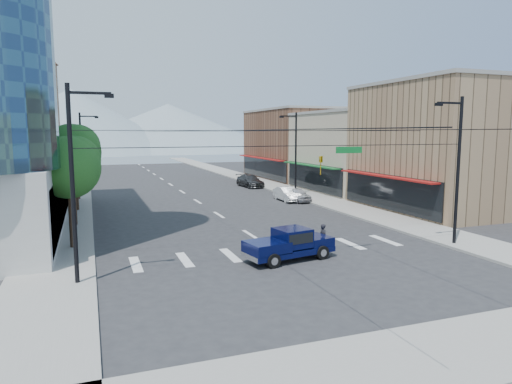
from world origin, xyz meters
TOP-DOWN VIEW (x-y plane):
  - ground at (0.00, 0.00)m, footprint 160.00×160.00m
  - sidewalk_left at (-12.00, 40.00)m, footprint 4.00×120.00m
  - sidewalk_right at (12.00, 40.00)m, footprint 4.00×120.00m
  - sidewalk_cross at (0.00, -12.00)m, footprint 28.00×4.00m
  - shop_near at (20.00, 10.00)m, footprint 12.00×14.00m
  - shop_mid at (20.00, 24.00)m, footprint 12.00×14.00m
  - shop_far at (20.00, 40.00)m, footprint 12.00×18.00m
  - clock_tower at (-16.50, 62.00)m, footprint 4.80×4.80m
  - mountain_left at (-15.00, 150.00)m, footprint 80.00×80.00m
  - mountain_right at (20.00, 160.00)m, footprint 90.00×90.00m
  - tree_near at (-11.07, 6.10)m, footprint 3.65×3.64m
  - tree_midnear at (-11.07, 13.10)m, footprint 4.09×4.09m
  - tree_midfar at (-11.07, 20.10)m, footprint 3.65×3.64m
  - tree_far at (-11.07, 27.10)m, footprint 4.09×4.09m
  - signal_rig at (0.19, -1.00)m, footprint 21.80×0.20m
  - lamp_pole_nw at (-10.67, 30.00)m, footprint 2.00×0.25m
  - lamp_pole_ne at (10.67, 22.00)m, footprint 2.00×0.25m
  - pickup_truck at (-0.06, -0.45)m, footprint 5.33×2.71m
  - pedestrian at (2.50, 0.40)m, footprint 0.45×0.64m
  - parked_car_near at (9.40, 18.66)m, footprint 1.81×4.11m
  - parked_car_mid at (8.60, 19.24)m, footprint 1.57×4.30m
  - parked_car_far at (9.05, 31.84)m, footprint 2.59×5.44m

SIDE VIEW (x-z plane):
  - ground at x=0.00m, z-range 0.00..0.00m
  - sidewalk_left at x=-12.00m, z-range 0.00..0.15m
  - sidewalk_right at x=12.00m, z-range 0.00..0.15m
  - sidewalk_cross at x=0.00m, z-range 0.00..0.15m
  - parked_car_near at x=9.40m, z-range 0.00..1.37m
  - parked_car_mid at x=8.60m, z-range 0.00..1.41m
  - parked_car_far at x=9.05m, z-range 0.00..1.53m
  - pedestrian at x=2.50m, z-range 0.00..1.66m
  - pickup_truck at x=-0.06m, z-range 0.04..1.76m
  - shop_mid at x=20.00m, z-range 0.00..9.00m
  - signal_rig at x=0.19m, z-range 0.14..9.14m
  - lamp_pole_nw at x=-10.67m, z-range 0.44..9.44m
  - lamp_pole_ne at x=10.67m, z-range 0.44..9.44m
  - tree_near at x=-11.07m, z-range 1.64..8.34m
  - tree_midfar at x=-11.07m, z-range 1.64..8.34m
  - shop_far at x=20.00m, z-range 0.00..10.00m
  - shop_near at x=20.00m, z-range 0.00..11.00m
  - tree_midnear at x=-11.07m, z-range 1.83..9.35m
  - tree_far at x=-11.07m, z-range 1.83..9.35m
  - mountain_right at x=20.00m, z-range 0.00..18.00m
  - clock_tower at x=-16.50m, z-range 0.44..20.84m
  - mountain_left at x=-15.00m, z-range 0.00..22.00m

